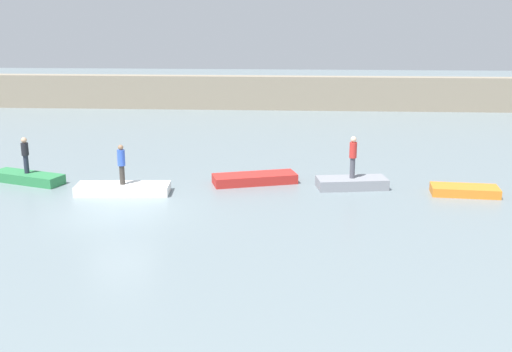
% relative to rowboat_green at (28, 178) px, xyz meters
% --- Properties ---
extents(ground_plane, '(120.00, 120.00, 0.00)m').
position_rel_rowboat_green_xyz_m(ground_plane, '(5.29, -3.92, -0.22)').
color(ground_plane, slate).
extents(embankment_wall, '(80.00, 1.20, 2.59)m').
position_rel_rowboat_green_xyz_m(embankment_wall, '(5.29, 22.23, 1.07)').
color(embankment_wall, gray).
rests_on(embankment_wall, ground_plane).
extents(rowboat_green, '(3.62, 2.13, 0.44)m').
position_rel_rowboat_green_xyz_m(rowboat_green, '(0.00, 0.00, 0.00)').
color(rowboat_green, '#2D7F47').
rests_on(rowboat_green, ground_plane).
extents(rowboat_white, '(4.02, 1.55, 0.41)m').
position_rel_rowboat_green_xyz_m(rowboat_white, '(4.79, -1.48, -0.01)').
color(rowboat_white, white).
rests_on(rowboat_white, ground_plane).
extents(rowboat_red, '(3.93, 2.26, 0.42)m').
position_rel_rowboat_green_xyz_m(rowboat_red, '(10.28, 0.51, -0.01)').
color(rowboat_red, red).
rests_on(rowboat_red, ground_plane).
extents(rowboat_grey, '(3.18, 1.67, 0.46)m').
position_rel_rowboat_green_xyz_m(rowboat_grey, '(14.58, -0.03, 0.01)').
color(rowboat_grey, gray).
rests_on(rowboat_grey, ground_plane).
extents(rowboat_orange, '(2.86, 1.44, 0.37)m').
position_rel_rowboat_green_xyz_m(rowboat_orange, '(19.26, -0.77, -0.03)').
color(rowboat_orange, orange).
rests_on(rowboat_orange, ground_plane).
extents(person_blue_shirt, '(0.32, 0.32, 1.72)m').
position_rel_rowboat_green_xyz_m(person_blue_shirt, '(4.79, -1.48, 1.14)').
color(person_blue_shirt, '#38332D').
rests_on(person_blue_shirt, rowboat_white).
extents(person_red_shirt, '(0.32, 0.32, 1.85)m').
position_rel_rowboat_green_xyz_m(person_red_shirt, '(14.58, -0.03, 1.28)').
color(person_red_shirt, '#4C4C56').
rests_on(person_red_shirt, rowboat_grey).
extents(person_dark_shirt, '(0.32, 0.32, 1.64)m').
position_rel_rowboat_green_xyz_m(person_dark_shirt, '(0.00, 0.00, 1.14)').
color(person_dark_shirt, '#232838').
rests_on(person_dark_shirt, rowboat_green).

